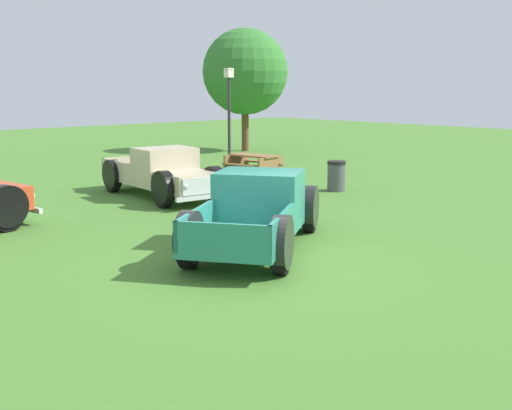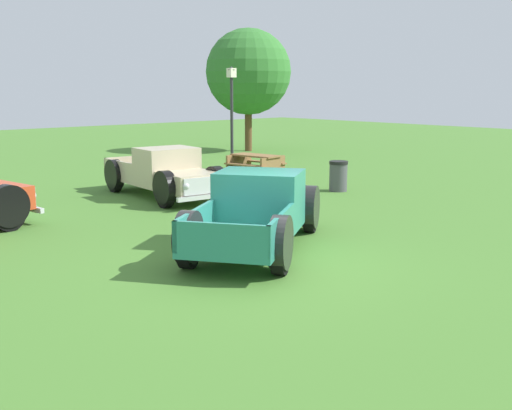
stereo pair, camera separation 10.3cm
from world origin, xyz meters
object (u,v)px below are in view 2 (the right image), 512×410
trash_can (338,176)px  oak_tree_east (248,72)px  pickup_truck_foreground (260,209)px  pickup_truck_behind_right (168,174)px  lamp_post_near (232,116)px  picnic_table (255,162)px

trash_can → oak_tree_east: oak_tree_east is taller
pickup_truck_foreground → pickup_truck_behind_right: 6.15m
lamp_post_near → oak_tree_east: (5.15, 4.83, 1.85)m
pickup_truck_behind_right → picnic_table: bearing=19.5°
picnic_table → oak_tree_east: size_ratio=0.33×
picnic_table → trash_can: trash_can is taller
pickup_truck_foreground → pickup_truck_behind_right: pickup_truck_foreground is taller
pickup_truck_behind_right → trash_can: 5.34m
pickup_truck_foreground → trash_can: (6.43, 3.38, -0.26)m
picnic_table → pickup_truck_behind_right: bearing=-160.5°
trash_can → oak_tree_east: (6.24, 11.32, 3.48)m
pickup_truck_foreground → trash_can: pickup_truck_foreground is taller
lamp_post_near → oak_tree_east: 7.30m
pickup_truck_behind_right → lamp_post_near: bearing=34.4°
picnic_table → oak_tree_east: bearing=50.1°
pickup_truck_foreground → oak_tree_east: size_ratio=0.85×
lamp_post_near → pickup_truck_behind_right: bearing=-145.6°
picnic_table → oak_tree_east: 9.74m
lamp_post_near → oak_tree_east: oak_tree_east is taller
lamp_post_near → picnic_table: bearing=-107.6°
pickup_truck_behind_right → picnic_table: 5.42m
picnic_table → oak_tree_east: oak_tree_east is taller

